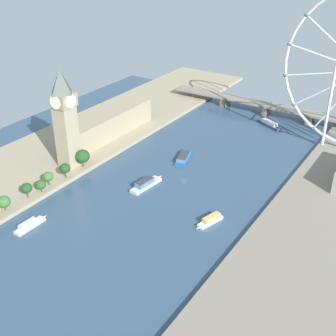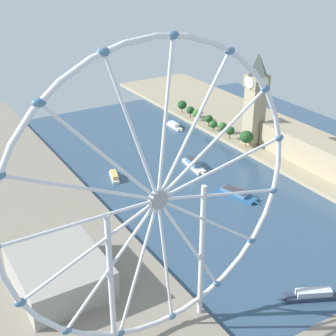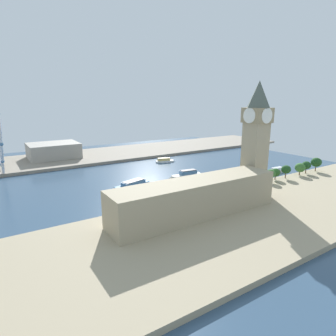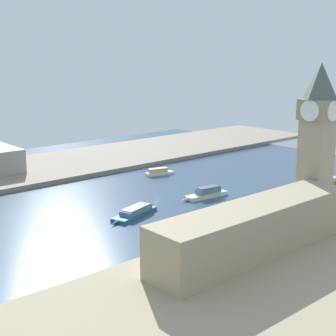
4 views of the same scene
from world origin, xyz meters
name	(u,v)px [view 2 (image 2 of 4)]	position (x,y,z in m)	size (l,w,h in m)	color
ground_plane	(191,185)	(0.00, 0.00, 0.00)	(398.75, 398.75, 0.00)	#334C66
riverbank_left	(304,151)	(-114.38, 0.00, 1.50)	(90.00, 520.00, 3.00)	tan
riverbank_right	(39,227)	(114.38, 0.00, 1.50)	(90.00, 520.00, 3.00)	gray
clock_tower	(255,98)	(-85.37, -33.68, 43.54)	(16.67, 16.67, 77.99)	tan
parliament_block	(316,153)	(-97.30, 27.31, 13.53)	(22.00, 106.00, 21.06)	tan
tree_row_embankment	(214,122)	(-75.36, -76.33, 10.91)	(11.49, 111.65, 14.28)	#513823
ferris_wheel	(158,201)	(94.63, 115.45, 70.74)	(131.52, 3.20, 133.66)	silver
riverside_hall	(59,271)	(122.46, 61.36, 11.28)	(42.90, 53.54, 16.55)	gray
tour_boat_0	(311,295)	(16.87, 134.18, 2.27)	(29.39, 17.03, 5.36)	#2D384C
tour_boat_1	(194,164)	(-18.30, -24.10, 2.48)	(10.08, 33.26, 6.25)	beige
tour_boat_2	(236,194)	(-17.80, 30.26, 1.95)	(17.34, 35.55, 4.65)	#235684
tour_boat_3	(114,176)	(43.93, -39.22, 2.13)	(10.23, 23.06, 5.01)	white
tour_boat_4	(174,126)	(-51.32, -106.43, 1.87)	(5.98, 25.69, 4.60)	beige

